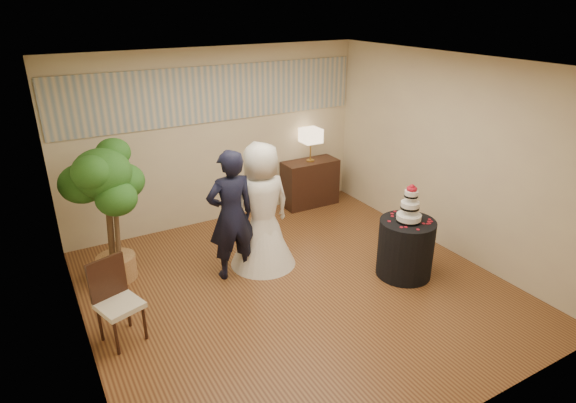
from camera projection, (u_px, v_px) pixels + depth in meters
floor at (297, 288)px, 6.21m from camera, size 5.00×5.00×0.00m
ceiling at (298, 65)px, 5.12m from camera, size 5.00×5.00×0.00m
wall_back at (217, 138)px, 7.66m from camera, size 5.00×0.06×2.80m
wall_front at (465, 290)px, 3.67m from camera, size 5.00×0.06×2.80m
wall_left at (70, 235)px, 4.52m from camera, size 0.06×5.00×2.80m
wall_right at (449, 156)px, 6.81m from camera, size 0.06×5.00×2.80m
mural_border at (215, 94)px, 7.37m from camera, size 4.90×0.02×0.85m
groom at (231, 215)px, 6.18m from camera, size 0.65×0.44×1.76m
bride at (262, 206)px, 6.46m from camera, size 0.98×0.98×1.76m
cake_table at (405, 248)px, 6.38m from camera, size 0.85×0.85×0.79m
wedding_cake at (410, 203)px, 6.13m from camera, size 0.32×0.32×0.51m
console at (310, 183)px, 8.59m from camera, size 0.99×0.45×0.82m
table_lamp at (311, 145)px, 8.31m from camera, size 0.32×0.32×0.58m
ficus_tree at (108, 214)px, 6.08m from camera, size 1.27×1.27×1.89m
side_chair at (119, 303)px, 5.10m from camera, size 0.55×0.57×0.95m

